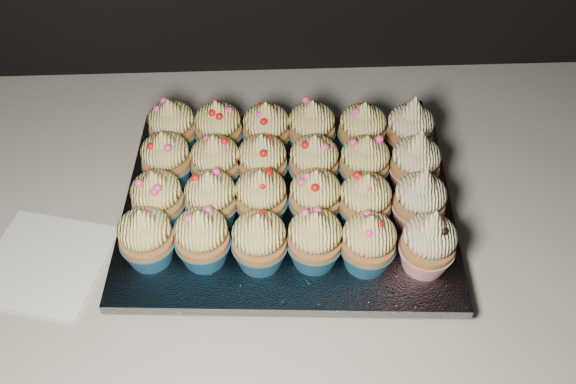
# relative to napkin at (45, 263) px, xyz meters

# --- Properties ---
(cabinet) EXTENTS (2.40, 0.60, 0.86)m
(cabinet) POSITION_rel_napkin_xyz_m (0.41, 0.08, -0.47)
(cabinet) COLOR black
(cabinet) RESTS_ON ground
(worktop) EXTENTS (2.44, 0.64, 0.04)m
(worktop) POSITION_rel_napkin_xyz_m (0.41, 0.08, -0.02)
(worktop) COLOR silver
(worktop) RESTS_ON cabinet
(napkin) EXTENTS (0.17, 0.17, 0.00)m
(napkin) POSITION_rel_napkin_xyz_m (0.00, 0.00, 0.00)
(napkin) COLOR white
(napkin) RESTS_ON worktop
(baking_tray) EXTENTS (0.39, 0.31, 0.02)m
(baking_tray) POSITION_rel_napkin_xyz_m (0.30, 0.06, 0.01)
(baking_tray) COLOR black
(baking_tray) RESTS_ON worktop
(foil_lining) EXTENTS (0.43, 0.34, 0.01)m
(foil_lining) POSITION_rel_napkin_xyz_m (0.30, 0.06, 0.03)
(foil_lining) COLOR silver
(foil_lining) RESTS_ON baking_tray
(cupcake_0) EXTENTS (0.06, 0.06, 0.08)m
(cupcake_0) POSITION_rel_napkin_xyz_m (0.14, -0.02, 0.07)
(cupcake_0) COLOR #1B597F
(cupcake_0) RESTS_ON foil_lining
(cupcake_1) EXTENTS (0.06, 0.06, 0.08)m
(cupcake_1) POSITION_rel_napkin_xyz_m (0.20, -0.02, 0.07)
(cupcake_1) COLOR #1B597F
(cupcake_1) RESTS_ON foil_lining
(cupcake_2) EXTENTS (0.06, 0.06, 0.08)m
(cupcake_2) POSITION_rel_napkin_xyz_m (0.26, -0.03, 0.07)
(cupcake_2) COLOR #1B597F
(cupcake_2) RESTS_ON foil_lining
(cupcake_3) EXTENTS (0.06, 0.06, 0.08)m
(cupcake_3) POSITION_rel_napkin_xyz_m (0.33, -0.03, 0.07)
(cupcake_3) COLOR #1B597F
(cupcake_3) RESTS_ON foil_lining
(cupcake_4) EXTENTS (0.06, 0.06, 0.08)m
(cupcake_4) POSITION_rel_napkin_xyz_m (0.39, -0.04, 0.07)
(cupcake_4) COLOR #1B597F
(cupcake_4) RESTS_ON foil_lining
(cupcake_5) EXTENTS (0.06, 0.06, 0.10)m
(cupcake_5) POSITION_rel_napkin_xyz_m (0.45, -0.04, 0.07)
(cupcake_5) COLOR #AE1918
(cupcake_5) RESTS_ON foil_lining
(cupcake_6) EXTENTS (0.06, 0.06, 0.08)m
(cupcake_6) POSITION_rel_napkin_xyz_m (0.14, 0.04, 0.07)
(cupcake_6) COLOR #1B597F
(cupcake_6) RESTS_ON foil_lining
(cupcake_7) EXTENTS (0.06, 0.06, 0.08)m
(cupcake_7) POSITION_rel_napkin_xyz_m (0.21, 0.03, 0.07)
(cupcake_7) COLOR #1B597F
(cupcake_7) RESTS_ON foil_lining
(cupcake_8) EXTENTS (0.06, 0.06, 0.08)m
(cupcake_8) POSITION_rel_napkin_xyz_m (0.27, 0.03, 0.07)
(cupcake_8) COLOR #1B597F
(cupcake_8) RESTS_ON foil_lining
(cupcake_9) EXTENTS (0.06, 0.06, 0.08)m
(cupcake_9) POSITION_rel_napkin_xyz_m (0.33, 0.03, 0.07)
(cupcake_9) COLOR #1B597F
(cupcake_9) RESTS_ON foil_lining
(cupcake_10) EXTENTS (0.06, 0.06, 0.08)m
(cupcake_10) POSITION_rel_napkin_xyz_m (0.39, 0.02, 0.07)
(cupcake_10) COLOR #1B597F
(cupcake_10) RESTS_ON foil_lining
(cupcake_11) EXTENTS (0.06, 0.06, 0.10)m
(cupcake_11) POSITION_rel_napkin_xyz_m (0.45, 0.02, 0.07)
(cupcake_11) COLOR #AE1918
(cupcake_11) RESTS_ON foil_lining
(cupcake_12) EXTENTS (0.06, 0.06, 0.08)m
(cupcake_12) POSITION_rel_napkin_xyz_m (0.15, 0.10, 0.07)
(cupcake_12) COLOR #1B597F
(cupcake_12) RESTS_ON foil_lining
(cupcake_13) EXTENTS (0.06, 0.06, 0.08)m
(cupcake_13) POSITION_rel_napkin_xyz_m (0.21, 0.09, 0.07)
(cupcake_13) COLOR #1B597F
(cupcake_13) RESTS_ON foil_lining
(cupcake_14) EXTENTS (0.06, 0.06, 0.08)m
(cupcake_14) POSITION_rel_napkin_xyz_m (0.27, 0.09, 0.07)
(cupcake_14) COLOR #1B597F
(cupcake_14) RESTS_ON foil_lining
(cupcake_15) EXTENTS (0.06, 0.06, 0.08)m
(cupcake_15) POSITION_rel_napkin_xyz_m (0.33, 0.09, 0.07)
(cupcake_15) COLOR #1B597F
(cupcake_15) RESTS_ON foil_lining
(cupcake_16) EXTENTS (0.06, 0.06, 0.08)m
(cupcake_16) POSITION_rel_napkin_xyz_m (0.40, 0.09, 0.07)
(cupcake_16) COLOR #1B597F
(cupcake_16) RESTS_ON foil_lining
(cupcake_17) EXTENTS (0.06, 0.06, 0.10)m
(cupcake_17) POSITION_rel_napkin_xyz_m (0.46, 0.08, 0.07)
(cupcake_17) COLOR #AE1918
(cupcake_17) RESTS_ON foil_lining
(cupcake_18) EXTENTS (0.06, 0.06, 0.08)m
(cupcake_18) POSITION_rel_napkin_xyz_m (0.15, 0.16, 0.07)
(cupcake_18) COLOR #1B597F
(cupcake_18) RESTS_ON foil_lining
(cupcake_19) EXTENTS (0.06, 0.06, 0.08)m
(cupcake_19) POSITION_rel_napkin_xyz_m (0.21, 0.16, 0.07)
(cupcake_19) COLOR #1B597F
(cupcake_19) RESTS_ON foil_lining
(cupcake_20) EXTENTS (0.06, 0.06, 0.08)m
(cupcake_20) POSITION_rel_napkin_xyz_m (0.27, 0.15, 0.07)
(cupcake_20) COLOR #1B597F
(cupcake_20) RESTS_ON foil_lining
(cupcake_21) EXTENTS (0.06, 0.06, 0.08)m
(cupcake_21) POSITION_rel_napkin_xyz_m (0.33, 0.15, 0.07)
(cupcake_21) COLOR #1B597F
(cupcake_21) RESTS_ON foil_lining
(cupcake_22) EXTENTS (0.06, 0.06, 0.08)m
(cupcake_22) POSITION_rel_napkin_xyz_m (0.40, 0.15, 0.07)
(cupcake_22) COLOR #1B597F
(cupcake_22) RESTS_ON foil_lining
(cupcake_23) EXTENTS (0.06, 0.06, 0.10)m
(cupcake_23) POSITION_rel_napkin_xyz_m (0.46, 0.14, 0.07)
(cupcake_23) COLOR #AE1918
(cupcake_23) RESTS_ON foil_lining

